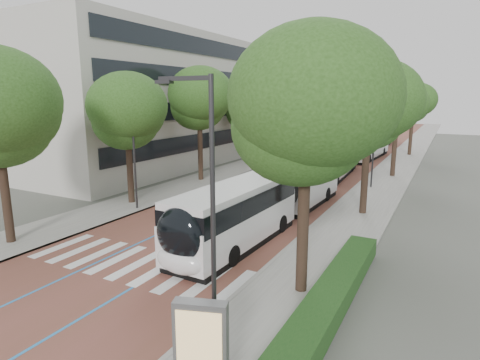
# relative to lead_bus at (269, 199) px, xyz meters

# --- Properties ---
(ground) EXTENTS (160.00, 160.00, 0.00)m
(ground) POSITION_rel_lead_bus_xyz_m (-3.22, -9.06, -1.63)
(ground) COLOR #51544C
(ground) RESTS_ON ground
(road) EXTENTS (11.00, 140.00, 0.02)m
(road) POSITION_rel_lead_bus_xyz_m (-3.22, 30.94, -1.62)
(road) COLOR brown
(road) RESTS_ON ground
(sidewalk_left) EXTENTS (4.00, 140.00, 0.12)m
(sidewalk_left) POSITION_rel_lead_bus_xyz_m (-10.72, 30.94, -1.57)
(sidewalk_left) COLOR gray
(sidewalk_left) RESTS_ON ground
(sidewalk_right) EXTENTS (4.00, 140.00, 0.12)m
(sidewalk_right) POSITION_rel_lead_bus_xyz_m (4.28, 30.94, -1.57)
(sidewalk_right) COLOR gray
(sidewalk_right) RESTS_ON ground
(kerb_left) EXTENTS (0.20, 140.00, 0.14)m
(kerb_left) POSITION_rel_lead_bus_xyz_m (-8.82, 30.94, -1.57)
(kerb_left) COLOR gray
(kerb_left) RESTS_ON ground
(kerb_right) EXTENTS (0.20, 140.00, 0.14)m
(kerb_right) POSITION_rel_lead_bus_xyz_m (2.38, 30.94, -1.57)
(kerb_right) COLOR gray
(kerb_right) RESTS_ON ground
(zebra_crossing) EXTENTS (10.55, 3.60, 0.01)m
(zebra_crossing) POSITION_rel_lead_bus_xyz_m (-3.02, -8.06, -1.60)
(zebra_crossing) COLOR silver
(zebra_crossing) RESTS_ON ground
(lane_line_left) EXTENTS (0.12, 126.00, 0.01)m
(lane_line_left) POSITION_rel_lead_bus_xyz_m (-4.82, 30.94, -1.60)
(lane_line_left) COLOR #277BC3
(lane_line_left) RESTS_ON road
(lane_line_right) EXTENTS (0.12, 126.00, 0.01)m
(lane_line_right) POSITION_rel_lead_bus_xyz_m (-1.62, 30.94, -1.60)
(lane_line_right) COLOR #277BC3
(lane_line_right) RESTS_ON road
(office_building) EXTENTS (18.11, 40.00, 14.00)m
(office_building) POSITION_rel_lead_bus_xyz_m (-22.69, 18.94, 5.37)
(office_building) COLOR #B5B1A7
(office_building) RESTS_ON ground
(hedge) EXTENTS (1.20, 14.00, 0.80)m
(hedge) POSITION_rel_lead_bus_xyz_m (5.88, -9.06, -1.11)
(hedge) COLOR #173F15
(hedge) RESTS_ON sidewalk_right
(streetlight_near) EXTENTS (1.82, 0.20, 8.00)m
(streetlight_near) POSITION_rel_lead_bus_xyz_m (3.40, -12.06, 3.19)
(streetlight_near) COLOR #2C2C2F
(streetlight_near) RESTS_ON sidewalk_right
(streetlight_far) EXTENTS (1.82, 0.20, 8.00)m
(streetlight_far) POSITION_rel_lead_bus_xyz_m (3.40, 12.94, 3.19)
(streetlight_far) COLOR #2C2C2F
(streetlight_far) RESTS_ON sidewalk_right
(lamp_post_left) EXTENTS (0.14, 0.14, 8.00)m
(lamp_post_left) POSITION_rel_lead_bus_xyz_m (-9.32, -1.06, 2.49)
(lamp_post_left) COLOR #2C2C2F
(lamp_post_left) RESTS_ON sidewalk_left
(trees_left) EXTENTS (6.24, 61.21, 9.63)m
(trees_left) POSITION_rel_lead_bus_xyz_m (-10.72, 16.62, 5.08)
(trees_left) COLOR black
(trees_left) RESTS_ON ground
(trees_right) EXTENTS (6.04, 47.52, 9.51)m
(trees_right) POSITION_rel_lead_bus_xyz_m (4.48, 9.04, 5.03)
(trees_right) COLOR black
(trees_right) RESTS_ON ground
(lead_bus) EXTENTS (3.24, 18.48, 3.20)m
(lead_bus) POSITION_rel_lead_bus_xyz_m (0.00, 0.00, 0.00)
(lead_bus) COLOR black
(lead_bus) RESTS_ON ground
(bus_queued_0) EXTENTS (3.10, 12.50, 3.20)m
(bus_queued_0) POSITION_rel_lead_bus_xyz_m (-0.53, 15.71, -0.00)
(bus_queued_0) COLOR silver
(bus_queued_0) RESTS_ON ground
(bus_queued_1) EXTENTS (3.33, 12.54, 3.20)m
(bus_queued_1) POSITION_rel_lead_bus_xyz_m (0.04, 29.40, -0.00)
(bus_queued_1) COLOR silver
(bus_queued_1) RESTS_ON ground
(bus_queued_2) EXTENTS (2.95, 12.48, 3.20)m
(bus_queued_2) POSITION_rel_lead_bus_xyz_m (-0.52, 42.18, -0.00)
(bus_queued_2) COLOR silver
(bus_queued_2) RESTS_ON ground
(ad_panel) EXTENTS (1.35, 0.75, 2.72)m
(ad_panel) POSITION_rel_lead_bus_xyz_m (4.31, -13.85, -0.08)
(ad_panel) COLOR #59595B
(ad_panel) RESTS_ON sidewalk_right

